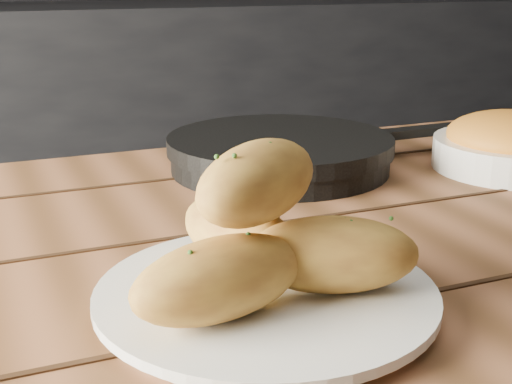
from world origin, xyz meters
The scene contains 5 objects.
counter centered at (0.00, 1.70, 0.45)m, with size 2.80×0.60×0.90m, color black.
table centered at (-0.46, -0.04, 0.65)m, with size 1.39×0.93×0.75m.
plate centered at (-0.50, -0.12, 0.76)m, with size 0.27×0.27×0.02m.
bread_rolls centered at (-0.50, -0.12, 0.81)m, with size 0.24×0.19×0.12m.
skillet centered at (-0.32, 0.25, 0.77)m, with size 0.43×0.30×0.05m.
Camera 1 is at (-0.70, -0.58, 1.00)m, focal length 50.00 mm.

